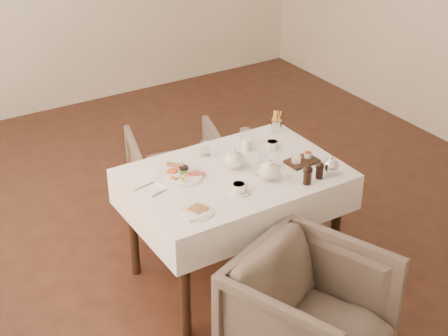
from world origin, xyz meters
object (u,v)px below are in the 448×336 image
object	(u,v)px
table	(234,189)
armchair_far	(177,172)
teapot_centre	(234,158)
armchair_near	(310,316)
breakfast_plate	(178,174)

from	to	relation	value
table	armchair_far	xyz separation A→B (m)	(0.07, 0.90, -0.33)
table	armchair_far	size ratio (longest dim) A/B	1.92
armchair_far	teapot_centre	world-z (taller)	teapot_centre
armchair_near	teapot_centre	size ratio (longest dim) A/B	4.34
armchair_near	breakfast_plate	size ratio (longest dim) A/B	2.50
armchair_far	breakfast_plate	xyz separation A→B (m)	(-0.38, -0.75, 0.46)
armchair_near	armchair_far	world-z (taller)	armchair_near
table	breakfast_plate	bearing A→B (deg)	155.03
armchair_far	teapot_centre	bearing A→B (deg)	102.00
table	teapot_centre	xyz separation A→B (m)	(0.02, 0.05, 0.19)
table	breakfast_plate	size ratio (longest dim) A/B	4.25
armchair_near	armchair_far	xyz separation A→B (m)	(0.17, 1.79, -0.04)
teapot_centre	armchair_near	bearing A→B (deg)	-76.64
table	armchair_near	distance (m)	0.95
breakfast_plate	teapot_centre	bearing A→B (deg)	-33.76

